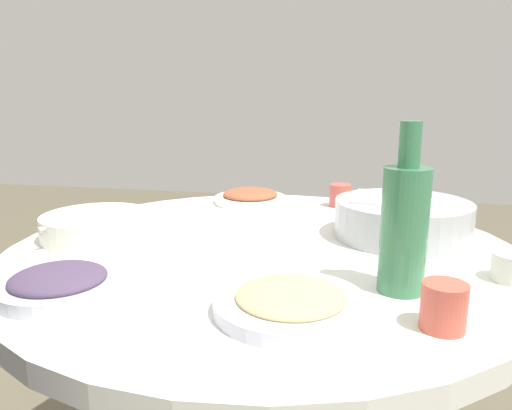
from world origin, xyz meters
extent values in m
cylinder|color=#99999E|center=(0.00, 0.00, 0.37)|extent=(0.15, 0.15, 0.67)
cylinder|color=white|center=(0.00, 0.00, 0.72)|extent=(1.13, 1.13, 0.04)
cylinder|color=#B2B5BA|center=(0.14, -0.31, 0.79)|extent=(0.32, 0.32, 0.09)
ellipsoid|color=white|center=(0.14, -0.31, 0.79)|extent=(0.26, 0.26, 0.10)
cube|color=white|center=(0.15, -0.22, 0.83)|extent=(0.16, 0.08, 0.01)
cylinder|color=white|center=(-0.01, 0.40, 0.77)|extent=(0.25, 0.25, 0.06)
cylinder|color=black|center=(-0.01, 0.40, 0.77)|extent=(0.22, 0.22, 0.04)
cylinder|color=silver|center=(-0.01, 0.40, 0.79)|extent=(0.25, 0.15, 0.01)
cylinder|color=silver|center=(-0.31, -0.10, 0.75)|extent=(0.24, 0.24, 0.02)
ellipsoid|color=#D6BE7A|center=(-0.31, -0.10, 0.77)|extent=(0.17, 0.17, 0.03)
cylinder|color=silver|center=(-0.32, 0.29, 0.75)|extent=(0.21, 0.21, 0.02)
ellipsoid|color=#4C3C58|center=(-0.32, 0.29, 0.77)|extent=(0.16, 0.16, 0.03)
cylinder|color=white|center=(0.42, 0.12, 0.75)|extent=(0.22, 0.22, 0.02)
ellipsoid|color=#A55134|center=(0.42, 0.12, 0.77)|extent=(0.17, 0.17, 0.03)
cylinder|color=#3B7C52|center=(-0.19, -0.28, 0.85)|extent=(0.08, 0.08, 0.22)
cylinder|color=#3B7C52|center=(-0.19, -0.28, 1.00)|extent=(0.04, 0.04, 0.08)
cylinder|color=#BF5048|center=(0.43, -0.16, 0.78)|extent=(0.06, 0.06, 0.07)
cylinder|color=#CE5543|center=(-0.33, -0.33, 0.78)|extent=(0.07, 0.07, 0.07)
camera|label=1|loc=(-1.02, -0.19, 1.08)|focal=34.26mm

